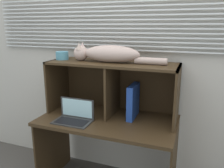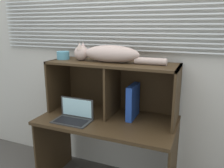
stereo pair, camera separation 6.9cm
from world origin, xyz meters
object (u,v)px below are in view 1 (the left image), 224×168
object	(u,v)px
cat	(108,54)
binder_upright	(133,101)
laptop	(74,117)
small_basket	(62,56)
book_stack	(79,108)

from	to	relation	value
cat	binder_upright	size ratio (longest dim) A/B	2.79
laptop	small_basket	xyz separation A→B (m)	(-0.26, 0.27, 0.51)
laptop	small_basket	distance (m)	0.63
binder_upright	book_stack	size ratio (longest dim) A/B	1.38
binder_upright	small_basket	world-z (taller)	small_basket
laptop	small_basket	size ratio (longest dim) A/B	2.72
book_stack	small_basket	xyz separation A→B (m)	(-0.17, 0.00, 0.53)
cat	laptop	xyz separation A→B (m)	(-0.23, -0.27, -0.55)
binder_upright	book_stack	distance (m)	0.59
binder_upright	small_basket	distance (m)	0.84
cat	book_stack	world-z (taller)	cat
small_basket	book_stack	bearing A→B (deg)	-0.01
cat	laptop	size ratio (longest dim) A/B	2.63
small_basket	binder_upright	bearing A→B (deg)	0.00
laptop	binder_upright	xyz separation A→B (m)	(0.48, 0.27, 0.12)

